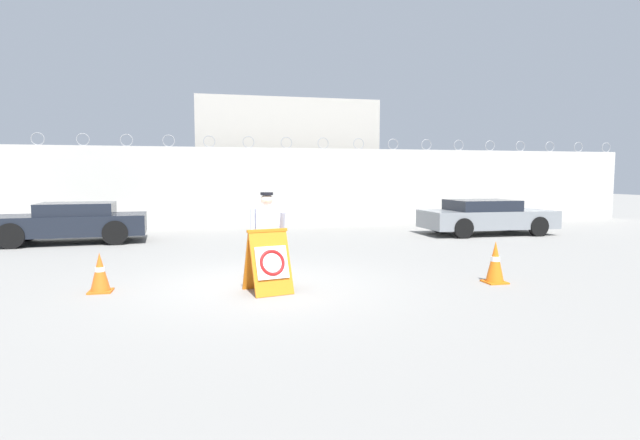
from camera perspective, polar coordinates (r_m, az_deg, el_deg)
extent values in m
plane|color=gray|center=(9.32, -7.04, -7.39)|extent=(90.00, 90.00, 0.00)
cube|color=beige|center=(20.23, -10.28, 3.72)|extent=(36.00, 0.30, 3.15)
torus|color=gray|center=(21.12, -29.56, 8.07)|extent=(0.47, 0.03, 0.47)
torus|color=gray|center=(20.74, -25.47, 8.30)|extent=(0.47, 0.03, 0.47)
torus|color=gray|center=(20.47, -21.24, 8.50)|extent=(0.47, 0.03, 0.47)
torus|color=gray|center=(20.30, -16.92, 8.65)|extent=(0.47, 0.03, 0.47)
torus|color=gray|center=(20.26, -12.54, 8.76)|extent=(0.47, 0.03, 0.47)
torus|color=gray|center=(20.32, -8.17, 8.81)|extent=(0.47, 0.03, 0.47)
torus|color=gray|center=(20.51, -3.86, 8.82)|extent=(0.47, 0.03, 0.47)
torus|color=gray|center=(20.80, 0.36, 8.77)|extent=(0.47, 0.03, 0.47)
torus|color=gray|center=(21.20, 4.44, 8.69)|extent=(0.47, 0.03, 0.47)
torus|color=gray|center=(21.70, 8.34, 8.56)|extent=(0.47, 0.03, 0.47)
torus|color=gray|center=(22.29, 12.06, 8.41)|extent=(0.47, 0.03, 0.47)
torus|color=gray|center=(22.98, 15.56, 8.23)|extent=(0.47, 0.03, 0.47)
torus|color=gray|center=(23.74, 18.84, 8.04)|extent=(0.47, 0.03, 0.47)
torus|color=gray|center=(24.57, 21.91, 7.83)|extent=(0.47, 0.03, 0.47)
torus|color=gray|center=(25.47, 24.77, 7.62)|extent=(0.47, 0.03, 0.47)
torus|color=gray|center=(26.42, 27.43, 7.41)|extent=(0.47, 0.03, 0.47)
torus|color=gray|center=(27.43, 29.89, 7.20)|extent=(0.47, 0.03, 0.47)
cube|color=#B2ADA3|center=(24.81, -4.40, 6.66)|extent=(8.15, 5.64, 5.45)
cube|color=orange|center=(8.51, -5.60, -4.96)|extent=(0.76, 0.54, 1.06)
cube|color=orange|center=(8.84, -6.43, -4.59)|extent=(0.76, 0.54, 1.06)
cube|color=orange|center=(8.60, -6.05, -1.19)|extent=(0.72, 0.23, 0.05)
cube|color=white|center=(8.47, -5.50, -4.86)|extent=(0.59, 0.33, 0.54)
torus|color=red|center=(8.46, -5.48, -4.87)|extent=(0.48, 0.30, 0.44)
cylinder|color=black|center=(9.18, -6.59, -5.02)|extent=(0.15, 0.15, 0.81)
cylinder|color=black|center=(9.20, -5.47, -4.99)|extent=(0.15, 0.15, 0.81)
cube|color=silver|center=(9.09, -6.07, -0.57)|extent=(0.42, 0.22, 0.62)
sphere|color=beige|center=(9.06, -6.10, 2.32)|extent=(0.22, 0.22, 0.22)
cylinder|color=silver|center=(9.06, -7.70, -0.53)|extent=(0.09, 0.09, 0.59)
cylinder|color=silver|center=(9.03, -4.36, -0.68)|extent=(0.09, 0.33, 0.57)
cylinder|color=black|center=(9.05, -6.10, 3.01)|extent=(0.23, 0.23, 0.05)
cube|color=orange|center=(10.05, -7.33, -6.40)|extent=(0.42, 0.42, 0.03)
cone|color=orange|center=(9.98, -7.36, -4.21)|extent=(0.36, 0.36, 0.75)
cylinder|color=white|center=(9.97, -7.36, -4.00)|extent=(0.18, 0.18, 0.10)
cube|color=orange|center=(10.00, 19.33, -6.70)|extent=(0.39, 0.39, 0.03)
cone|color=orange|center=(9.93, 19.40, -4.46)|extent=(0.33, 0.33, 0.76)
cylinder|color=white|center=(9.92, 19.40, -4.25)|extent=(0.17, 0.17, 0.11)
cube|color=orange|center=(9.50, -23.78, -7.46)|extent=(0.39, 0.39, 0.03)
cone|color=orange|center=(9.43, -23.85, -5.40)|extent=(0.33, 0.33, 0.66)
cylinder|color=white|center=(9.43, -23.86, -5.21)|extent=(0.16, 0.16, 0.09)
cylinder|color=black|center=(16.18, -31.85, -1.56)|extent=(0.73, 0.26, 0.72)
cylinder|color=black|center=(17.88, -30.45, -0.94)|extent=(0.73, 0.26, 0.72)
cylinder|color=black|center=(15.72, -22.36, -1.35)|extent=(0.73, 0.26, 0.72)
cylinder|color=black|center=(17.47, -21.86, -0.74)|extent=(0.73, 0.26, 0.72)
cube|color=black|center=(16.74, -26.69, -0.49)|extent=(4.46, 2.21, 0.60)
cube|color=black|center=(16.67, -26.02, 1.17)|extent=(2.20, 1.84, 0.36)
cylinder|color=black|center=(19.65, 20.65, -0.19)|extent=(0.66, 0.21, 0.66)
cylinder|color=black|center=(18.19, 23.69, -0.68)|extent=(0.66, 0.21, 0.66)
cylinder|color=black|center=(18.30, 13.39, -0.36)|extent=(0.66, 0.21, 0.66)
cylinder|color=black|center=(16.72, 16.03, -0.91)|extent=(0.66, 0.21, 0.66)
cube|color=gray|center=(18.15, 18.54, 0.11)|extent=(4.46, 1.93, 0.60)
cube|color=black|center=(18.01, 17.98, 1.63)|extent=(2.15, 1.72, 0.36)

